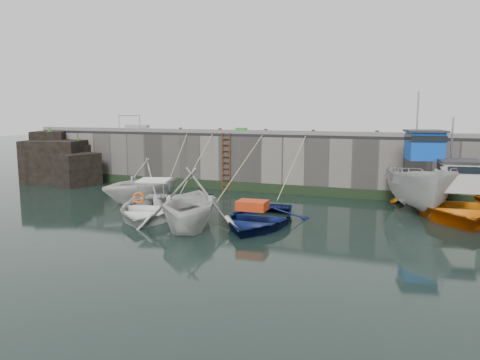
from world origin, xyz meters
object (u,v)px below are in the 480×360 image
at_px(boat_far_orange, 453,204).
at_px(bollard_c, 266,131).
at_px(boat_near_blue, 152,215).
at_px(boat_near_navy, 258,224).
at_px(bollard_e, 377,133).
at_px(bollard_d, 313,132).
at_px(bollard_a, 181,130).
at_px(boat_near_white, 143,200).
at_px(boat_far_white, 419,184).
at_px(ladder, 226,162).
at_px(fish_crate, 241,131).
at_px(bollard_b, 220,131).
at_px(boat_near_blacktrim, 190,227).

relative_size(boat_far_orange, bollard_c, 27.76).
bearing_deg(boat_near_blue, boat_near_navy, -16.87).
distance_m(boat_far_orange, bollard_e, 5.16).
bearing_deg(bollard_d, bollard_a, 180.00).
bearing_deg(boat_near_blue, boat_near_white, 111.43).
height_order(boat_near_white, boat_far_white, boat_far_white).
height_order(ladder, bollard_c, bollard_c).
xyz_separation_m(boat_near_blue, bollard_c, (2.67, 7.32, 3.30)).
xyz_separation_m(boat_far_orange, bollard_d, (-6.70, 2.52, 2.82)).
bearing_deg(boat_far_orange, fish_crate, 159.08).
bearing_deg(ladder, boat_near_white, -121.90).
height_order(boat_near_white, bollard_b, bollard_b).
distance_m(boat_near_blue, bollard_c, 8.46).
xyz_separation_m(ladder, boat_near_blacktrim, (1.98, -8.23, -1.59)).
height_order(boat_near_navy, bollard_d, bollard_d).
xyz_separation_m(boat_near_white, fish_crate, (3.43, 4.68, 3.32)).
bearing_deg(bollard_c, bollard_a, 180.00).
xyz_separation_m(bollard_a, bollard_d, (7.80, 0.00, 0.00)).
xyz_separation_m(bollard_b, bollard_d, (5.30, 0.00, 0.00)).
bearing_deg(boat_far_white, bollard_b, 158.74).
height_order(boat_near_navy, bollard_b, bollard_b).
xyz_separation_m(ladder, bollard_a, (-3.00, 0.34, 1.71)).
relative_size(boat_near_blacktrim, bollard_a, 17.45).
xyz_separation_m(boat_far_white, bollard_b, (-10.60, 1.69, 2.19)).
bearing_deg(bollard_b, boat_near_white, -115.15).
bearing_deg(ladder, boat_near_navy, -58.06).
xyz_separation_m(boat_near_blacktrim, bollard_d, (2.82, 8.57, 3.30)).
bearing_deg(bollard_e, ladder, -177.60).
xyz_separation_m(boat_near_blue, bollard_a, (-2.53, 7.32, 3.30)).
relative_size(boat_near_blue, bollard_c, 19.90).
bearing_deg(boat_near_blacktrim, bollard_b, 88.09).
bearing_deg(bollard_e, boat_far_white, -38.74).
bearing_deg(fish_crate, boat_far_white, -7.14).
bearing_deg(fish_crate, bollard_e, 2.99).
relative_size(bollard_b, bollard_e, 1.00).
xyz_separation_m(boat_near_blacktrim, boat_far_white, (8.12, 6.88, 1.11)).
bearing_deg(bollard_e, boat_near_navy, -117.05).
bearing_deg(boat_near_white, fish_crate, 73.46).
bearing_deg(boat_near_blacktrim, boat_near_blue, 135.02).
bearing_deg(boat_near_white, ladder, 77.81).
distance_m(ladder, boat_near_navy, 8.29).
height_order(boat_near_white, boat_near_blue, boat_near_white).
height_order(boat_far_orange, bollard_d, boat_far_orange).
xyz_separation_m(ladder, bollard_d, (4.80, 0.34, 1.71)).
relative_size(ladder, boat_near_blue, 0.57).
xyz_separation_m(ladder, bollard_c, (2.20, 0.34, 1.71)).
relative_size(boat_far_white, boat_far_orange, 0.93).
bearing_deg(ladder, bollard_d, 4.00).
bearing_deg(boat_near_navy, fish_crate, 113.82).
bearing_deg(bollard_c, bollard_b, 180.00).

